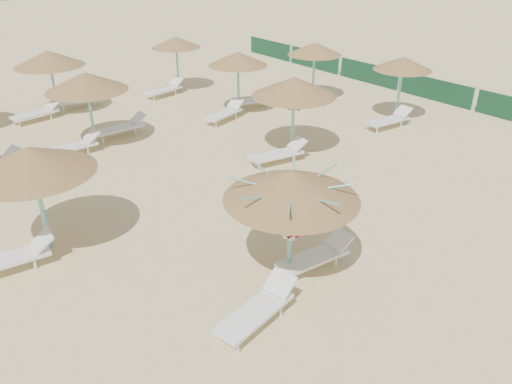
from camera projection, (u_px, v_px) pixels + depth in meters
ground at (308, 273)px, 11.56m from camera, size 120.00×120.00×0.00m
main_palapa at (292, 186)px, 10.47m from camera, size 2.94×2.94×2.63m
lounger_main_a at (259, 308)px, 9.95m from camera, size 2.08×0.99×0.73m
lounger_main_b at (317, 255)px, 11.62m from camera, size 1.97×0.77×0.70m
palapa_field at (139, 79)px, 17.98m from camera, size 19.12×13.19×2.72m
windbreak_fence at (369, 73)px, 25.98m from camera, size 0.08×19.84×1.10m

